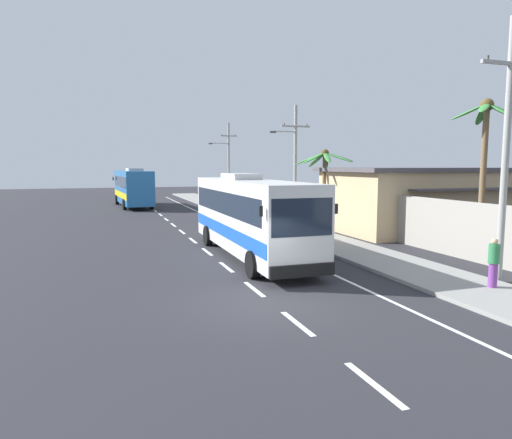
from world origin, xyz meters
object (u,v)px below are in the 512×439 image
(coach_bus_far_lane, at_px, (133,187))
(palm_second, at_px, (485,145))
(palm_nearest, at_px, (324,168))
(utility_pole_nearest, at_px, (506,147))
(pedestrian_near_kerb, at_px, (494,262))
(coach_bus_foreground, at_px, (250,214))
(utility_pole_mid, at_px, (294,160))
(motorcycle_beside_bus, at_px, (241,220))
(utility_pole_far, at_px, (228,161))
(roadside_building, at_px, (432,199))

(coach_bus_far_lane, distance_m, palm_second, 35.17)
(coach_bus_far_lane, relative_size, palm_nearest, 2.05)
(utility_pole_nearest, bearing_deg, pedestrian_near_kerb, -143.18)
(coach_bus_foreground, distance_m, utility_pole_mid, 13.56)
(motorcycle_beside_bus, height_order, utility_pole_nearest, utility_pole_nearest)
(coach_bus_foreground, xyz_separation_m, utility_pole_mid, (7.07, 11.28, 2.58))
(pedestrian_near_kerb, bearing_deg, utility_pole_far, -113.49)
(coach_bus_far_lane, distance_m, pedestrian_near_kerb, 37.97)
(palm_second, bearing_deg, utility_pole_mid, 97.98)
(utility_pole_mid, bearing_deg, palm_nearest, -84.43)
(palm_nearest, relative_size, palm_second, 0.75)
(coach_bus_far_lane, relative_size, pedestrian_near_kerb, 6.53)
(pedestrian_near_kerb, height_order, palm_nearest, palm_nearest)
(coach_bus_foreground, height_order, palm_second, palm_second)
(utility_pole_mid, bearing_deg, pedestrian_near_kerb, -93.73)
(utility_pole_nearest, height_order, utility_pole_far, utility_pole_nearest)
(utility_pole_nearest, distance_m, palm_nearest, 14.79)
(utility_pole_nearest, bearing_deg, coach_bus_foreground, 132.77)
(pedestrian_near_kerb, xyz_separation_m, roadside_building, (8.11, 12.98, 1.04))
(coach_bus_foreground, bearing_deg, motorcycle_beside_bus, 75.73)
(utility_pole_nearest, distance_m, utility_pole_far, 37.55)
(palm_nearest, bearing_deg, motorcycle_beside_bus, 163.76)
(utility_pole_far, xyz_separation_m, palm_second, (2.09, -34.28, 0.34))
(motorcycle_beside_bus, bearing_deg, roadside_building, -19.61)
(coach_bus_foreground, height_order, coach_bus_far_lane, coach_bus_far_lane)
(motorcycle_beside_bus, bearing_deg, palm_nearest, -16.24)
(coach_bus_far_lane, distance_m, palm_nearest, 23.88)
(utility_pole_mid, bearing_deg, utility_pole_far, 89.73)
(coach_bus_far_lane, relative_size, palm_second, 1.54)
(utility_pole_nearest, xyz_separation_m, palm_second, (2.31, 3.27, 0.26))
(coach_bus_foreground, xyz_separation_m, utility_pole_far, (7.16, 30.05, 2.75))
(coach_bus_far_lane, relative_size, utility_pole_nearest, 1.17)
(utility_pole_mid, bearing_deg, motorcycle_beside_bus, -152.75)
(pedestrian_near_kerb, xyz_separation_m, utility_pole_mid, (1.28, 19.63, 3.56))
(palm_nearest, bearing_deg, roadside_building, -22.25)
(utility_pole_mid, bearing_deg, roadside_building, -44.26)
(motorcycle_beside_bus, xyz_separation_m, palm_second, (7.02, -13.01, 4.43))
(coach_bus_foreground, height_order, utility_pole_mid, utility_pole_mid)
(pedestrian_near_kerb, distance_m, utility_pole_far, 38.61)
(utility_pole_far, height_order, roadside_building, utility_pole_far)
(utility_pole_far, bearing_deg, palm_second, -86.52)
(motorcycle_beside_bus, bearing_deg, palm_second, -61.66)
(coach_bus_far_lane, bearing_deg, pedestrian_near_kerb, -76.20)
(palm_second, relative_size, roadside_building, 0.52)
(coach_bus_foreground, bearing_deg, utility_pole_mid, 57.90)
(utility_pole_nearest, bearing_deg, motorcycle_beside_bus, 106.11)
(utility_pole_far, height_order, palm_second, utility_pole_far)
(coach_bus_foreground, xyz_separation_m, palm_second, (9.25, -4.22, 3.09))
(palm_nearest, bearing_deg, coach_bus_far_lane, 116.78)
(roadside_building, bearing_deg, pedestrian_near_kerb, -121.98)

